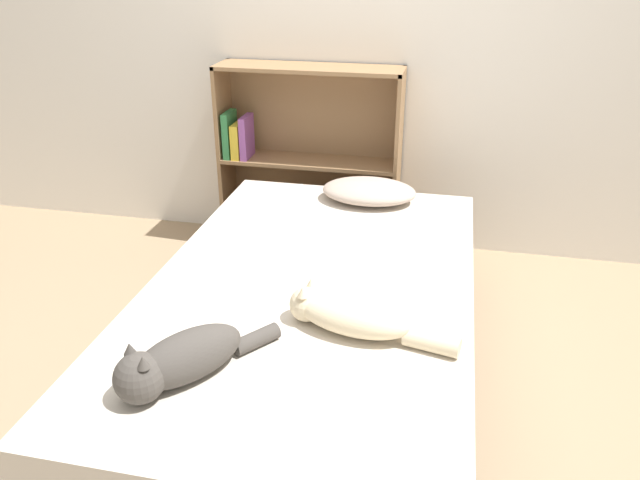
% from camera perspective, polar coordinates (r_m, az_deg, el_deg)
% --- Properties ---
extents(ground_plane, '(8.00, 8.00, 0.00)m').
position_cam_1_polar(ground_plane, '(2.56, -0.74, -12.88)').
color(ground_plane, '#997F60').
extents(wall_back, '(8.00, 0.06, 2.50)m').
position_cam_1_polar(wall_back, '(3.40, 4.74, 19.73)').
color(wall_back, white).
rests_on(wall_back, ground_plane).
extents(bed, '(1.21, 2.04, 0.46)m').
position_cam_1_polar(bed, '(2.43, -0.77, -8.68)').
color(bed, '#333338').
rests_on(bed, ground_plane).
extents(pillow, '(0.45, 0.31, 0.10)m').
position_cam_1_polar(pillow, '(3.01, 4.50, 4.48)').
color(pillow, '#B29E8E').
rests_on(pillow, bed).
extents(cat_light, '(0.56, 0.25, 0.14)m').
position_cam_1_polar(cat_light, '(2.01, 2.78, -6.83)').
color(cat_light, beige).
rests_on(cat_light, bed).
extents(cat_dark, '(0.37, 0.45, 0.16)m').
position_cam_1_polar(cat_dark, '(1.83, -12.88, -10.74)').
color(cat_dark, '#47423D').
rests_on(cat_dark, bed).
extents(bookshelf, '(0.98, 0.26, 1.02)m').
position_cam_1_polar(bookshelf, '(3.49, -1.31, 7.67)').
color(bookshelf, '#8E6B47').
rests_on(bookshelf, ground_plane).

